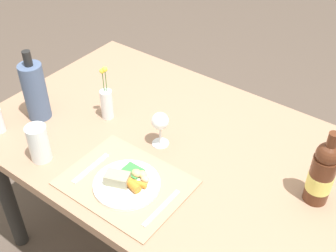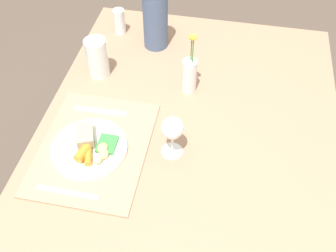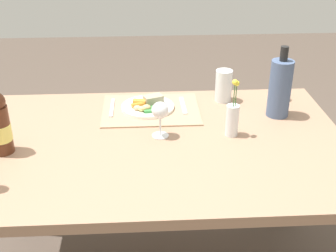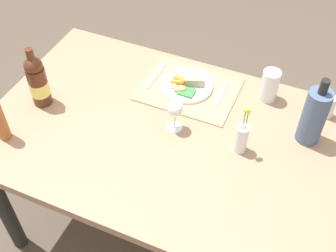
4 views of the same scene
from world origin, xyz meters
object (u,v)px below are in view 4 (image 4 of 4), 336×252
at_px(water_tumbler, 269,87).
at_px(wine_bottle, 38,81).
at_px(dining_table, 167,146).
at_px(knife, 156,76).
at_px(wine_glass, 175,109).
at_px(dinner_plate, 187,85).
at_px(salt_shaker, 330,107).
at_px(fork, 221,94).
at_px(cooler_bottle, 314,116).
at_px(flower_vase, 242,137).

xyz_separation_m(water_tumbler, wine_bottle, (0.88, 0.41, 0.05)).
relative_size(dining_table, knife, 8.05).
height_order(water_tumbler, wine_glass, same).
bearing_deg(dinner_plate, wine_bottle, 31.64).
xyz_separation_m(dinner_plate, salt_shaker, (-0.60, -0.07, 0.03)).
bearing_deg(knife, wine_glass, 128.37).
bearing_deg(water_tumbler, wine_glass, 47.20).
relative_size(dining_table, dinner_plate, 6.42).
relative_size(water_tumbler, salt_shaker, 1.41).
height_order(dinner_plate, fork, dinner_plate).
bearing_deg(dinner_plate, dining_table, 94.91).
bearing_deg(fork, knife, -0.45).
bearing_deg(knife, salt_shaker, -175.08).
bearing_deg(wine_bottle, fork, -153.31).
xyz_separation_m(knife, cooler_bottle, (-0.71, 0.10, 0.12)).
bearing_deg(fork, salt_shaker, -174.11).
relative_size(dining_table, wine_bottle, 5.27).
height_order(cooler_bottle, salt_shaker, cooler_bottle).
bearing_deg(flower_vase, water_tumbler, -93.82).
relative_size(dinner_plate, wine_bottle, 0.82).
relative_size(knife, water_tumbler, 1.27).
xyz_separation_m(flower_vase, wine_glass, (0.28, -0.01, 0.03)).
relative_size(dinner_plate, salt_shaker, 2.25).
bearing_deg(knife, flower_vase, 151.53).
height_order(fork, cooler_bottle, cooler_bottle).
height_order(water_tumbler, salt_shaker, water_tumbler).
relative_size(dining_table, water_tumbler, 10.21).
xyz_separation_m(salt_shaker, wine_bottle, (1.14, 0.40, 0.07)).
xyz_separation_m(cooler_bottle, salt_shaker, (-0.05, -0.16, -0.07)).
distance_m(knife, wine_glass, 0.34).
distance_m(knife, wine_bottle, 0.52).
xyz_separation_m(dinner_plate, wine_bottle, (0.54, 0.33, 0.10)).
bearing_deg(wine_glass, salt_shaker, -150.32).
bearing_deg(flower_vase, knife, -28.77).
distance_m(salt_shaker, wine_glass, 0.64).
bearing_deg(flower_vase, salt_shaker, -130.71).
distance_m(dining_table, wine_bottle, 0.60).
distance_m(knife, water_tumbler, 0.51).
bearing_deg(dining_table, knife, -58.16).
bearing_deg(salt_shaker, cooler_bottle, 71.94).
distance_m(dining_table, dinner_plate, 0.30).
height_order(knife, wine_glass, wine_glass).
bearing_deg(cooler_bottle, dinner_plate, -8.82).
height_order(fork, knife, same).
bearing_deg(fork, water_tumbler, -162.77).
bearing_deg(water_tumbler, cooler_bottle, 141.05).
bearing_deg(fork, cooler_bottle, 164.06).
bearing_deg(water_tumbler, fork, 18.57).
relative_size(knife, wine_glass, 1.27).
bearing_deg(dining_table, wine_glass, -118.51).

